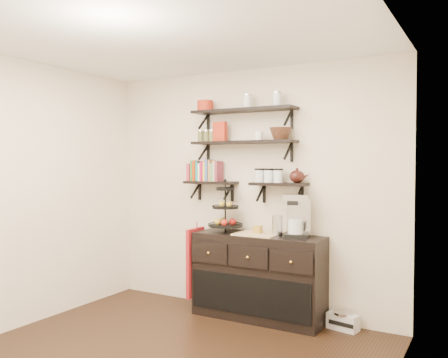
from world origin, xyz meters
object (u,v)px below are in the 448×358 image
Objects in this scene: fruit_stand at (226,214)px; coffee_maker at (297,217)px; radio at (343,321)px; sideboard at (258,276)px.

fruit_stand is 1.26× the size of coffee_maker.
radio is (0.46, 0.08, -1.02)m from coffee_maker.
sideboard is at bearing -0.62° from fruit_stand.
radio is at bearing -5.03° from coffee_maker.
coffee_maker is 1.36× the size of radio.
sideboard is 4.31× the size of radio.
fruit_stand reaches higher than coffee_maker.
fruit_stand is 1.63m from radio.
fruit_stand reaches higher than radio.
sideboard is 0.75m from fruit_stand.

